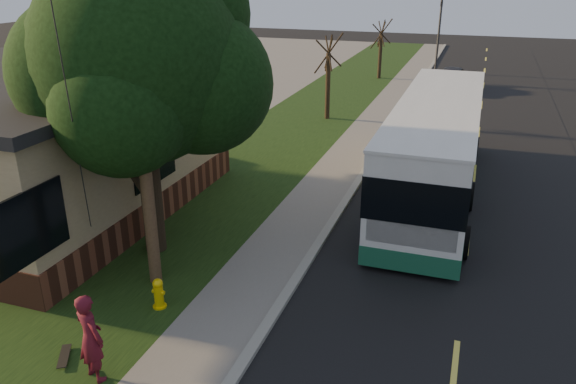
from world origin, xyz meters
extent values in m
plane|color=black|center=(0.00, 0.00, 0.00)|extent=(120.00, 120.00, 0.00)
cube|color=black|center=(4.00, 10.00, 0.01)|extent=(8.00, 80.00, 0.01)
cube|color=gray|center=(0.00, 10.00, 0.06)|extent=(0.25, 80.00, 0.12)
cube|color=slate|center=(-1.00, 10.00, 0.04)|extent=(2.00, 80.00, 0.08)
cube|color=black|center=(-4.50, 10.00, 0.04)|extent=(5.00, 80.00, 0.07)
cube|color=slate|center=(-14.50, 10.00, 0.02)|extent=(15.00, 80.00, 0.04)
cylinder|color=yellow|center=(-2.60, 0.00, 0.35)|extent=(0.22, 0.22, 0.55)
sphere|color=yellow|center=(-2.60, 0.00, 0.69)|extent=(0.24, 0.24, 0.24)
cylinder|color=yellow|center=(-2.60, 0.00, 0.47)|extent=(0.30, 0.10, 0.10)
cylinder|color=yellow|center=(-2.60, 0.00, 0.47)|extent=(0.10, 0.18, 0.10)
cylinder|color=yellow|center=(-2.60, 0.00, 0.09)|extent=(0.32, 0.32, 0.04)
cylinder|color=#473321|center=(-3.30, 1.00, 4.57)|extent=(0.30, 0.30, 9.00)
cylinder|color=#2D2D30|center=(-4.20, -0.10, 3.80)|extent=(2.52, 3.21, 7.60)
cylinder|color=black|center=(-4.20, 2.50, 2.07)|extent=(0.56, 0.56, 4.00)
sphere|color=black|center=(-4.20, 2.50, 5.27)|extent=(5.20, 5.20, 5.20)
sphere|color=black|center=(-2.80, 3.10, 4.67)|extent=(3.60, 3.60, 3.60)
sphere|color=black|center=(-5.40, 2.10, 4.97)|extent=(3.80, 3.80, 3.80)
sphere|color=black|center=(-3.90, 1.20, 4.37)|extent=(3.20, 3.20, 3.20)
sphere|color=black|center=(-4.80, 3.90, 5.67)|extent=(3.40, 3.40, 3.40)
sphere|color=black|center=(-3.30, 3.70, 6.27)|extent=(3.00, 3.00, 3.00)
cylinder|color=black|center=(-3.50, 18.00, 1.72)|extent=(0.24, 0.24, 3.30)
cylinder|color=black|center=(-3.50, 18.00, 3.37)|extent=(1.38, 0.57, 2.01)
cylinder|color=black|center=(-3.50, 18.00, 3.37)|extent=(0.74, 1.21, 1.58)
cylinder|color=black|center=(-3.50, 18.00, 3.37)|extent=(0.65, 1.05, 1.95)
cylinder|color=black|center=(-3.50, 18.00, 3.37)|extent=(1.28, 0.53, 1.33)
cylinder|color=black|center=(-3.50, 18.00, 3.37)|extent=(0.75, 1.21, 1.70)
cylinder|color=black|center=(-3.00, 30.00, 1.58)|extent=(0.24, 0.24, 3.03)
cylinder|color=black|center=(-3.00, 30.00, 3.10)|extent=(1.38, 0.57, 2.01)
cylinder|color=black|center=(-3.00, 30.00, 3.10)|extent=(0.74, 1.21, 1.58)
cylinder|color=black|center=(-3.00, 30.00, 3.10)|extent=(0.65, 1.05, 1.95)
cylinder|color=black|center=(-3.00, 30.00, 3.10)|extent=(1.28, 0.53, 1.33)
cylinder|color=black|center=(-3.00, 30.00, 3.10)|extent=(0.75, 1.21, 1.70)
cylinder|color=#2D2D30|center=(0.50, 34.00, 2.75)|extent=(0.16, 0.16, 5.50)
imported|color=black|center=(0.50, 34.00, 4.50)|extent=(0.18, 0.22, 1.10)
cube|color=silver|center=(2.63, 9.32, 1.87)|extent=(2.53, 12.13, 2.73)
cube|color=#195A3C|center=(2.63, 9.32, 0.45)|extent=(2.55, 12.15, 0.56)
cube|color=black|center=(2.63, 9.32, 2.07)|extent=(2.57, 12.17, 1.11)
cube|color=black|center=(2.63, 3.28, 1.72)|extent=(2.23, 0.06, 1.62)
cube|color=yellow|center=(2.63, 3.29, 3.08)|extent=(1.62, 0.06, 0.35)
cube|color=#FFF2CC|center=(1.87, 3.27, 0.56)|extent=(0.25, 0.04, 0.15)
cube|color=#FFF2CC|center=(3.39, 3.27, 0.56)|extent=(0.25, 0.04, 0.15)
cube|color=silver|center=(2.63, 9.32, 3.26)|extent=(2.58, 12.18, 0.08)
cylinder|color=black|center=(1.36, 4.87, 0.47)|extent=(0.28, 0.93, 0.93)
cylinder|color=black|center=(3.89, 4.87, 0.47)|extent=(0.28, 0.93, 0.93)
cylinder|color=black|center=(1.36, 8.31, 0.47)|extent=(0.28, 0.93, 0.93)
cylinder|color=black|center=(3.89, 8.31, 0.47)|extent=(0.28, 0.93, 0.93)
cylinder|color=black|center=(1.36, 13.77, 0.47)|extent=(0.28, 0.93, 0.93)
cylinder|color=black|center=(3.89, 13.77, 0.47)|extent=(0.28, 0.93, 0.93)
imported|color=#54101E|center=(-2.50, -2.49, 0.98)|extent=(0.78, 0.65, 1.82)
cube|color=black|center=(-3.45, -2.24, 0.13)|extent=(0.54, 0.73, 0.02)
cylinder|color=silver|center=(-3.32, -2.46, 0.09)|extent=(0.17, 0.13, 0.05)
cylinder|color=silver|center=(-3.58, -2.01, 0.09)|extent=(0.17, 0.13, 0.05)
cube|color=black|center=(-9.50, 9.59, 0.68)|extent=(1.79, 1.58, 1.28)
cube|color=black|center=(-9.50, 9.59, 1.36)|extent=(1.85, 1.65, 0.09)
imported|color=black|center=(1.98, 27.83, 0.72)|extent=(1.91, 4.31, 1.44)
camera|label=1|loc=(3.79, -9.48, 7.40)|focal=35.00mm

